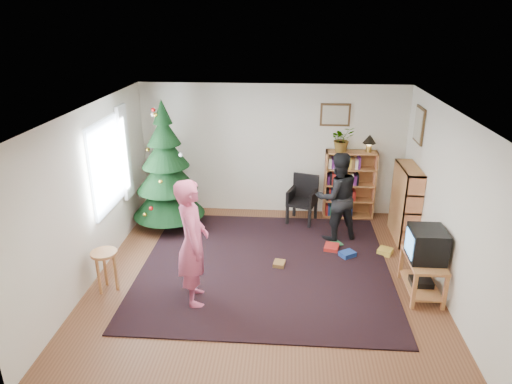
# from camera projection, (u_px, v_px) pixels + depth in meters

# --- Properties ---
(floor) EXTENTS (5.00, 5.00, 0.00)m
(floor) POSITION_uv_depth(u_px,v_px,m) (264.00, 277.00, 6.84)
(floor) COLOR brown
(floor) RESTS_ON ground
(ceiling) EXTENTS (5.00, 5.00, 0.00)m
(ceiling) POSITION_uv_depth(u_px,v_px,m) (265.00, 111.00, 5.92)
(ceiling) COLOR white
(ceiling) RESTS_ON wall_back
(wall_back) EXTENTS (5.00, 0.02, 2.50)m
(wall_back) POSITION_uv_depth(u_px,v_px,m) (272.00, 150.00, 8.70)
(wall_back) COLOR silver
(wall_back) RESTS_ON floor
(wall_front) EXTENTS (5.00, 0.02, 2.50)m
(wall_front) POSITION_uv_depth(u_px,v_px,m) (249.00, 307.00, 4.06)
(wall_front) COLOR silver
(wall_front) RESTS_ON floor
(wall_left) EXTENTS (0.02, 5.00, 2.50)m
(wall_left) POSITION_uv_depth(u_px,v_px,m) (91.00, 195.00, 6.55)
(wall_left) COLOR silver
(wall_left) RESTS_ON floor
(wall_right) EXTENTS (0.02, 5.00, 2.50)m
(wall_right) POSITION_uv_depth(u_px,v_px,m) (448.00, 205.00, 6.21)
(wall_right) COLOR silver
(wall_right) RESTS_ON floor
(rug) EXTENTS (3.80, 3.60, 0.02)m
(rug) POSITION_uv_depth(u_px,v_px,m) (265.00, 266.00, 7.11)
(rug) COLOR black
(rug) RESTS_ON floor
(window_pane) EXTENTS (0.04, 1.20, 1.40)m
(window_pane) POSITION_uv_depth(u_px,v_px,m) (107.00, 165.00, 7.02)
(window_pane) COLOR silver
(window_pane) RESTS_ON wall_left
(curtain) EXTENTS (0.06, 0.35, 1.60)m
(curtain) POSITION_uv_depth(u_px,v_px,m) (125.00, 153.00, 7.66)
(curtain) COLOR silver
(curtain) RESTS_ON wall_left
(picture_back) EXTENTS (0.55, 0.03, 0.42)m
(picture_back) POSITION_uv_depth(u_px,v_px,m) (335.00, 115.00, 8.34)
(picture_back) COLOR #4C3319
(picture_back) RESTS_ON wall_back
(picture_right) EXTENTS (0.03, 0.50, 0.60)m
(picture_right) POSITION_uv_depth(u_px,v_px,m) (419.00, 125.00, 7.58)
(picture_right) COLOR #4C3319
(picture_right) RESTS_ON wall_right
(christmas_tree) EXTENTS (1.29, 1.29, 2.35)m
(christmas_tree) POSITION_uv_depth(u_px,v_px,m) (167.00, 176.00, 8.12)
(christmas_tree) COLOR #3F2816
(christmas_tree) RESTS_ON rug
(bookshelf_back) EXTENTS (0.95, 0.30, 1.30)m
(bookshelf_back) POSITION_uv_depth(u_px,v_px,m) (349.00, 184.00, 8.66)
(bookshelf_back) COLOR #C16F45
(bookshelf_back) RESTS_ON floor
(bookshelf_right) EXTENTS (0.30, 0.95, 1.30)m
(bookshelf_right) POSITION_uv_depth(u_px,v_px,m) (406.00, 202.00, 7.81)
(bookshelf_right) COLOR #C16F45
(bookshelf_right) RESTS_ON floor
(tv_stand) EXTENTS (0.46, 0.83, 0.55)m
(tv_stand) POSITION_uv_depth(u_px,v_px,m) (422.00, 273.00, 6.34)
(tv_stand) COLOR #C16F45
(tv_stand) RESTS_ON floor
(crt_tv) EXTENTS (0.47, 0.51, 0.44)m
(crt_tv) POSITION_uv_depth(u_px,v_px,m) (427.00, 244.00, 6.17)
(crt_tv) COLOR black
(crt_tv) RESTS_ON tv_stand
(armchair) EXTENTS (0.61, 0.62, 0.89)m
(armchair) POSITION_uv_depth(u_px,v_px,m) (302.00, 197.00, 8.55)
(armchair) COLOR black
(armchair) RESTS_ON rug
(stool) EXTENTS (0.37, 0.37, 0.61)m
(stool) POSITION_uv_depth(u_px,v_px,m) (105.00, 261.00, 6.35)
(stool) COLOR #C16F45
(stool) RESTS_ON floor
(person_standing) EXTENTS (0.57, 0.73, 1.77)m
(person_standing) POSITION_uv_depth(u_px,v_px,m) (193.00, 243.00, 5.96)
(person_standing) COLOR #C64F73
(person_standing) RESTS_ON rug
(person_by_chair) EXTENTS (0.91, 0.80, 1.56)m
(person_by_chair) POSITION_uv_depth(u_px,v_px,m) (337.00, 197.00, 7.73)
(person_by_chair) COLOR black
(person_by_chair) RESTS_ON rug
(potted_plant) EXTENTS (0.53, 0.50, 0.47)m
(potted_plant) POSITION_uv_depth(u_px,v_px,m) (342.00, 139.00, 8.36)
(potted_plant) COLOR gray
(potted_plant) RESTS_ON bookshelf_back
(table_lamp) EXTENTS (0.24, 0.24, 0.33)m
(table_lamp) POSITION_uv_depth(u_px,v_px,m) (370.00, 140.00, 8.33)
(table_lamp) COLOR #A57F33
(table_lamp) RESTS_ON bookshelf_back
(floor_clutter) EXTENTS (1.92, 0.99, 0.08)m
(floor_clutter) POSITION_uv_depth(u_px,v_px,m) (336.00, 252.00, 7.46)
(floor_clutter) COLOR #A51E19
(floor_clutter) RESTS_ON rug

